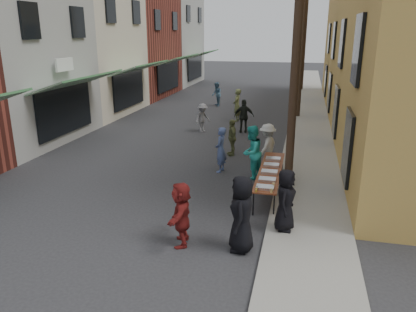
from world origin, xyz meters
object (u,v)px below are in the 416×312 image
at_px(utility_pole_mid, 302,40).
at_px(catering_tray_sausage, 265,187).
at_px(guest_front_a, 242,214).
at_px(utility_pole_near, 296,49).
at_px(guest_front_c, 251,153).
at_px(utility_pole_far, 305,37).
at_px(server, 285,200).
at_px(serving_table, 270,171).

xyz_separation_m(utility_pole_mid, catering_tray_sausage, (-0.57, -13.98, -3.71)).
bearing_deg(guest_front_a, utility_pole_near, 164.96).
distance_m(catering_tray_sausage, guest_front_a, 2.21).
bearing_deg(utility_pole_mid, catering_tray_sausage, -92.34).
distance_m(utility_pole_near, guest_front_a, 5.55).
height_order(utility_pole_near, utility_pole_mid, same).
height_order(utility_pole_mid, guest_front_c, utility_pole_mid).
relative_size(utility_pole_far, server, 5.51).
distance_m(utility_pole_near, utility_pole_far, 24.00).
xyz_separation_m(serving_table, guest_front_a, (-0.33, -3.83, 0.22)).
height_order(utility_pole_near, guest_front_a, utility_pole_near).
height_order(guest_front_c, server, guest_front_c).
bearing_deg(utility_pole_near, serving_table, -150.32).
relative_size(catering_tray_sausage, guest_front_a, 0.27).
xyz_separation_m(utility_pole_near, catering_tray_sausage, (-0.57, -1.98, -3.71)).
bearing_deg(server, catering_tray_sausage, 39.16).
bearing_deg(guest_front_c, utility_pole_far, -162.83).
distance_m(utility_pole_far, catering_tray_sausage, 26.25).
height_order(utility_pole_mid, utility_pole_far, same).
height_order(utility_pole_mid, guest_front_a, utility_pole_mid).
relative_size(serving_table, guest_front_c, 2.09).
bearing_deg(guest_front_a, serving_table, 172.28).
relative_size(utility_pole_mid, catering_tray_sausage, 18.00).
relative_size(catering_tray_sausage, guest_front_c, 0.26).
distance_m(utility_pole_near, server, 4.70).
relative_size(utility_pole_mid, server, 5.51).
bearing_deg(guest_front_a, server, 136.56).
relative_size(utility_pole_near, guest_front_a, 4.82).
bearing_deg(catering_tray_sausage, utility_pole_far, 88.74).
bearing_deg(guest_front_c, guest_front_a, 25.56).
distance_m(utility_pole_far, guest_front_c, 23.52).
xyz_separation_m(utility_pole_far, guest_front_a, (-0.90, -28.15, -3.57)).
distance_m(catering_tray_sausage, guest_front_c, 2.87).
bearing_deg(catering_tray_sausage, server, -59.84).
bearing_deg(catering_tray_sausage, serving_table, 90.00).
bearing_deg(guest_front_c, catering_tray_sausage, 36.00).
bearing_deg(serving_table, utility_pole_near, 29.68).
relative_size(guest_front_a, server, 1.14).
xyz_separation_m(catering_tray_sausage, guest_front_c, (-0.77, 2.76, 0.17)).
bearing_deg(utility_pole_mid, guest_front_c, -96.81).
bearing_deg(utility_pole_mid, server, -89.81).
height_order(utility_pole_far, guest_front_c, utility_pole_far).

